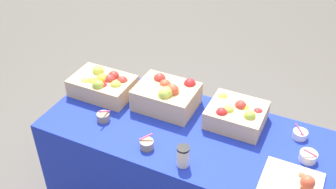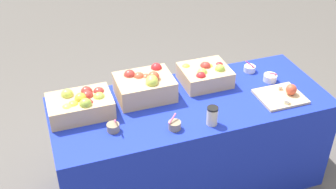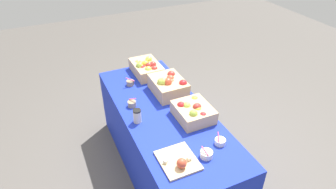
{
  "view_description": "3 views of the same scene",
  "coord_description": "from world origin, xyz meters",
  "px_view_note": "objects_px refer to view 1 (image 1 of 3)",
  "views": [
    {
      "loc": [
        0.62,
        -1.7,
        2.32
      ],
      "look_at": [
        -0.19,
        0.0,
        0.96
      ],
      "focal_mm": 42.46,
      "sensor_mm": 36.0,
      "label": 1
    },
    {
      "loc": [
        -0.93,
        -2.2,
        2.39
      ],
      "look_at": [
        -0.15,
        0.06,
        0.79
      ],
      "focal_mm": 45.64,
      "sensor_mm": 36.0,
      "label": 2
    },
    {
      "loc": [
        1.96,
        -0.86,
        2.37
      ],
      "look_at": [
        -0.06,
        0.06,
        0.88
      ],
      "focal_mm": 31.45,
      "sensor_mm": 36.0,
      "label": 3
    }
  ],
  "objects_px": {
    "apple_crate_right": "(237,114)",
    "sample_bowl_extra": "(103,117)",
    "apple_crate_middle": "(167,95)",
    "sample_bowl_mid": "(308,156)",
    "apple_crate_left": "(103,85)",
    "coffee_cup": "(183,156)",
    "cutting_board_front": "(295,183)",
    "sample_bowl_far": "(300,134)",
    "sample_bowl_near": "(147,144)"
  },
  "relations": [
    {
      "from": "sample_bowl_near",
      "to": "coffee_cup",
      "type": "distance_m",
      "value": 0.24
    },
    {
      "from": "apple_crate_left",
      "to": "sample_bowl_mid",
      "type": "bearing_deg",
      "value": -1.8
    },
    {
      "from": "sample_bowl_near",
      "to": "coffee_cup",
      "type": "xyz_separation_m",
      "value": [
        0.24,
        -0.03,
        0.04
      ]
    },
    {
      "from": "apple_crate_left",
      "to": "sample_bowl_mid",
      "type": "height_order",
      "value": "apple_crate_left"
    },
    {
      "from": "sample_bowl_near",
      "to": "sample_bowl_extra",
      "type": "height_order",
      "value": "sample_bowl_extra"
    },
    {
      "from": "apple_crate_left",
      "to": "sample_bowl_near",
      "type": "xyz_separation_m",
      "value": [
        0.52,
        -0.34,
        -0.05
      ]
    },
    {
      "from": "apple_crate_middle",
      "to": "coffee_cup",
      "type": "relative_size",
      "value": 3.06
    },
    {
      "from": "apple_crate_right",
      "to": "coffee_cup",
      "type": "height_order",
      "value": "apple_crate_right"
    },
    {
      "from": "apple_crate_right",
      "to": "coffee_cup",
      "type": "bearing_deg",
      "value": -107.95
    },
    {
      "from": "cutting_board_front",
      "to": "coffee_cup",
      "type": "height_order",
      "value": "coffee_cup"
    },
    {
      "from": "apple_crate_middle",
      "to": "sample_bowl_mid",
      "type": "xyz_separation_m",
      "value": [
        0.92,
        -0.1,
        -0.06
      ]
    },
    {
      "from": "apple_crate_right",
      "to": "sample_bowl_far",
      "type": "bearing_deg",
      "value": 5.05
    },
    {
      "from": "apple_crate_left",
      "to": "apple_crate_middle",
      "type": "distance_m",
      "value": 0.45
    },
    {
      "from": "sample_bowl_near",
      "to": "coffee_cup",
      "type": "bearing_deg",
      "value": -7.24
    },
    {
      "from": "sample_bowl_far",
      "to": "sample_bowl_extra",
      "type": "distance_m",
      "value": 1.19
    },
    {
      "from": "apple_crate_left",
      "to": "coffee_cup",
      "type": "bearing_deg",
      "value": -26.35
    },
    {
      "from": "apple_crate_left",
      "to": "sample_bowl_far",
      "type": "relative_size",
      "value": 4.17
    },
    {
      "from": "apple_crate_middle",
      "to": "cutting_board_front",
      "type": "xyz_separation_m",
      "value": [
        0.89,
        -0.32,
        -0.07
      ]
    },
    {
      "from": "cutting_board_front",
      "to": "apple_crate_left",
      "type": "bearing_deg",
      "value": 168.95
    },
    {
      "from": "apple_crate_left",
      "to": "sample_bowl_extra",
      "type": "height_order",
      "value": "apple_crate_left"
    },
    {
      "from": "cutting_board_front",
      "to": "sample_bowl_far",
      "type": "distance_m",
      "value": 0.39
    },
    {
      "from": "apple_crate_right",
      "to": "sample_bowl_near",
      "type": "bearing_deg",
      "value": -131.77
    },
    {
      "from": "sample_bowl_mid",
      "to": "apple_crate_middle",
      "type": "bearing_deg",
      "value": 173.52
    },
    {
      "from": "cutting_board_front",
      "to": "sample_bowl_extra",
      "type": "height_order",
      "value": "sample_bowl_extra"
    },
    {
      "from": "sample_bowl_near",
      "to": "apple_crate_right",
      "type": "bearing_deg",
      "value": 48.23
    },
    {
      "from": "apple_crate_right",
      "to": "sample_bowl_extra",
      "type": "bearing_deg",
      "value": -156.2
    },
    {
      "from": "apple_crate_left",
      "to": "cutting_board_front",
      "type": "bearing_deg",
      "value": -11.05
    },
    {
      "from": "apple_crate_middle",
      "to": "sample_bowl_mid",
      "type": "height_order",
      "value": "apple_crate_middle"
    },
    {
      "from": "cutting_board_front",
      "to": "sample_bowl_far",
      "type": "height_order",
      "value": "sample_bowl_far"
    },
    {
      "from": "sample_bowl_mid",
      "to": "coffee_cup",
      "type": "xyz_separation_m",
      "value": [
        -0.61,
        -0.33,
        0.04
      ]
    },
    {
      "from": "apple_crate_middle",
      "to": "sample_bowl_mid",
      "type": "relative_size",
      "value": 3.96
    },
    {
      "from": "sample_bowl_mid",
      "to": "coffee_cup",
      "type": "bearing_deg",
      "value": -151.54
    },
    {
      "from": "apple_crate_middle",
      "to": "sample_bowl_far",
      "type": "height_order",
      "value": "apple_crate_middle"
    },
    {
      "from": "sample_bowl_near",
      "to": "sample_bowl_mid",
      "type": "relative_size",
      "value": 0.95
    },
    {
      "from": "apple_crate_right",
      "to": "sample_bowl_extra",
      "type": "relative_size",
      "value": 3.24
    },
    {
      "from": "apple_crate_left",
      "to": "sample_bowl_extra",
      "type": "relative_size",
      "value": 3.91
    },
    {
      "from": "apple_crate_right",
      "to": "cutting_board_front",
      "type": "xyz_separation_m",
      "value": [
        0.43,
        -0.36,
        -0.05
      ]
    },
    {
      "from": "apple_crate_left",
      "to": "cutting_board_front",
      "type": "height_order",
      "value": "apple_crate_left"
    },
    {
      "from": "sample_bowl_far",
      "to": "sample_bowl_mid",
      "type": "bearing_deg",
      "value": -66.01
    },
    {
      "from": "apple_crate_left",
      "to": "apple_crate_right",
      "type": "bearing_deg",
      "value": 5.92
    },
    {
      "from": "apple_crate_middle",
      "to": "sample_bowl_extra",
      "type": "distance_m",
      "value": 0.43
    },
    {
      "from": "sample_bowl_mid",
      "to": "coffee_cup",
      "type": "relative_size",
      "value": 0.77
    },
    {
      "from": "cutting_board_front",
      "to": "coffee_cup",
      "type": "distance_m",
      "value": 0.59
    },
    {
      "from": "apple_crate_left",
      "to": "coffee_cup",
      "type": "height_order",
      "value": "apple_crate_left"
    },
    {
      "from": "apple_crate_left",
      "to": "apple_crate_right",
      "type": "distance_m",
      "value": 0.91
    },
    {
      "from": "apple_crate_right",
      "to": "sample_bowl_extra",
      "type": "distance_m",
      "value": 0.83
    },
    {
      "from": "cutting_board_front",
      "to": "sample_bowl_extra",
      "type": "distance_m",
      "value": 1.18
    },
    {
      "from": "sample_bowl_mid",
      "to": "sample_bowl_near",
      "type": "bearing_deg",
      "value": -160.53
    },
    {
      "from": "sample_bowl_mid",
      "to": "sample_bowl_extra",
      "type": "xyz_separation_m",
      "value": [
        -1.21,
        -0.2,
        0.0
      ]
    },
    {
      "from": "apple_crate_left",
      "to": "sample_bowl_mid",
      "type": "xyz_separation_m",
      "value": [
        1.37,
        -0.04,
        -0.05
      ]
    }
  ]
}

